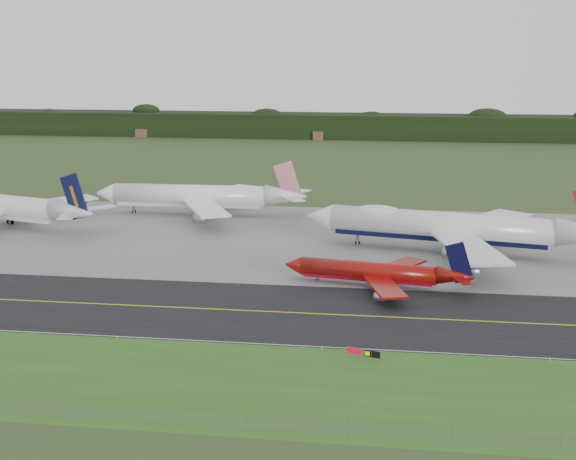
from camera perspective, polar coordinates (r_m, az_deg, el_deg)
The scene contains 15 objects.
ground at distance 141.81m, azimuth 3.16°, elevation -5.50°, with size 600.00×600.00×0.00m, color #2D4620.
grass_verge at distance 109.27m, azimuth 1.55°, elevation -11.21°, with size 400.00×30.00×0.01m, color #315D1B.
taxiway at distance 138.03m, azimuth 3.02°, elevation -6.01°, with size 400.00×32.00×0.02m, color black.
apron at distance 190.80m, azimuth 4.48°, elevation -0.73°, with size 400.00×78.00×0.01m, color slate.
taxiway_centreline at distance 138.02m, azimuth 3.02°, elevation -6.00°, with size 400.00×0.40×0.00m, color yellow.
taxiway_edge_line at distance 123.51m, azimuth 2.38°, elevation -8.30°, with size 400.00×0.25×0.00m, color silver.
perimeter_fence at distance 97.12m, azimuth 0.66°, elevation -13.71°, with size 320.00×0.10×320.00m.
horizon_treeline at distance 410.00m, azimuth 6.49°, elevation 7.24°, with size 700.00×25.00×12.00m.
jet_ba_747 at distance 180.80m, azimuth 11.48°, elevation 0.20°, with size 68.05×55.53×17.21m.
jet_red_737 at distance 153.96m, azimuth 6.44°, elevation -3.02°, with size 36.54×29.50×9.87m.
jet_star_tail at distance 219.35m, azimuth -6.21°, elevation 2.38°, with size 58.16×48.86×15.39m.
taxiway_sign at distance 118.45m, azimuth 5.37°, elevation -8.68°, with size 4.93×1.86×1.72m.
edge_marker_left at distance 129.39m, azimuth -12.07°, elevation -7.48°, with size 0.16×0.16×0.50m, color yellow.
edge_marker_center at distance 122.48m, azimuth 2.43°, elevation -8.37°, with size 0.16×0.16×0.50m, color yellow.
edge_marker_right at distance 124.06m, azimuth 18.14°, elevation -8.75°, with size 0.16×0.16×0.50m, color yellow.
Camera 1 is at (11.05, -134.23, 44.40)m, focal length 50.00 mm.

